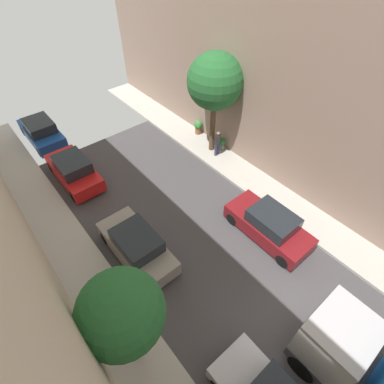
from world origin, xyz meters
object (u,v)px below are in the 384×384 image
(parked_car_left_3, at_px, (137,246))
(street_tree_0, at_px, (121,313))
(parked_car_left_4, at_px, (74,170))
(parked_car_right_2, at_px, (269,225))
(parked_car_left_5, at_px, (41,132))
(street_tree_1, at_px, (215,82))
(potted_plant_3, at_px, (222,143))
(pedestrian, at_px, (218,142))
(potted_plant_1, at_px, (198,126))

(parked_car_left_3, bearing_deg, street_tree_0, -122.72)
(parked_car_left_4, bearing_deg, parked_car_right_2, -60.70)
(parked_car_left_5, relative_size, street_tree_1, 0.70)
(parked_car_right_2, xyz_separation_m, street_tree_1, (2.46, 6.67, 3.87))
(street_tree_0, xyz_separation_m, potted_plant_3, (10.67, 6.81, -3.13))
(parked_car_left_5, distance_m, street_tree_0, 15.66)
(parked_car_left_5, distance_m, pedestrian, 11.61)
(pedestrian, bearing_deg, parked_car_left_3, -158.68)
(potted_plant_3, bearing_deg, parked_car_left_3, -158.73)
(parked_car_left_3, xyz_separation_m, street_tree_1, (7.86, 3.67, 3.87))
(street_tree_1, bearing_deg, potted_plant_3, -37.10)
(parked_car_left_3, xyz_separation_m, parked_car_left_4, (0.00, 6.63, 0.00))
(parked_car_left_4, relative_size, potted_plant_3, 5.56)
(parked_car_left_5, bearing_deg, potted_plant_3, -44.99)
(pedestrian, bearing_deg, street_tree_0, -146.77)
(parked_car_right_2, bearing_deg, pedestrian, 68.71)
(street_tree_0, distance_m, potted_plant_3, 13.04)
(parked_car_left_3, relative_size, potted_plant_1, 4.39)
(parked_car_left_5, distance_m, potted_plant_3, 11.87)
(parked_car_left_5, relative_size, potted_plant_1, 4.39)
(parked_car_left_5, xyz_separation_m, street_tree_0, (-2.28, -15.20, 2.97))
(pedestrian, bearing_deg, potted_plant_3, 20.64)
(parked_car_left_3, bearing_deg, potted_plant_3, 21.27)
(parked_car_right_2, distance_m, street_tree_1, 8.09)
(street_tree_1, relative_size, potted_plant_3, 7.98)
(street_tree_0, height_order, potted_plant_3, street_tree_0)
(potted_plant_1, relative_size, potted_plant_3, 1.27)
(pedestrian, bearing_deg, street_tree_1, 80.13)
(potted_plant_1, bearing_deg, pedestrian, -103.78)
(potted_plant_1, bearing_deg, street_tree_0, -139.44)
(street_tree_0, height_order, potted_plant_1, street_tree_0)
(pedestrian, xyz_separation_m, potted_plant_3, (0.65, 0.24, -0.51))
(parked_car_right_2, height_order, pedestrian, pedestrian)
(street_tree_0, bearing_deg, parked_car_right_2, 4.08)
(street_tree_0, bearing_deg, potted_plant_1, 40.56)
(parked_car_left_3, height_order, parked_car_left_4, same)
(parked_car_left_5, distance_m, parked_car_right_2, 15.62)
(pedestrian, bearing_deg, parked_car_left_4, 155.06)
(pedestrian, height_order, street_tree_0, street_tree_0)
(parked_car_left_3, xyz_separation_m, street_tree_0, (-2.28, -3.54, 2.97))
(parked_car_left_4, xyz_separation_m, pedestrian, (7.75, -3.60, 0.35))
(parked_car_left_3, height_order, parked_car_left_5, same)
(street_tree_0, xyz_separation_m, street_tree_1, (10.14, 7.22, 0.90))
(street_tree_1, bearing_deg, parked_car_left_4, 159.41)
(pedestrian, bearing_deg, parked_car_left_5, 131.89)
(parked_car_left_4, height_order, street_tree_1, street_tree_1)
(street_tree_1, bearing_deg, parked_car_left_5, 134.53)
(street_tree_1, xyz_separation_m, potted_plant_1, (0.51, 1.90, -3.90))
(street_tree_0, relative_size, street_tree_1, 0.80)
(street_tree_0, xyz_separation_m, potted_plant_1, (10.65, 9.11, -3.00))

